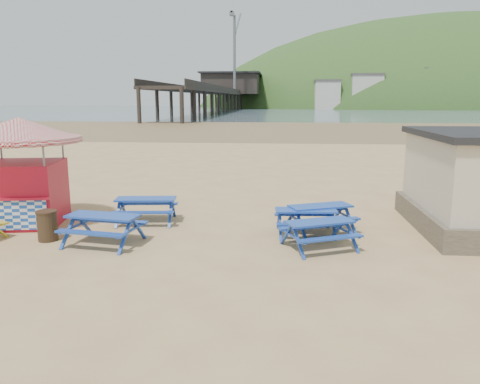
{
  "coord_description": "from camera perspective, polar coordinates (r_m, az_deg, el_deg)",
  "views": [
    {
      "loc": [
        2.41,
        -14.09,
        4.13
      ],
      "look_at": [
        1.06,
        1.5,
        1.0
      ],
      "focal_mm": 35.0,
      "sensor_mm": 36.0,
      "label": 1
    }
  ],
  "objects": [
    {
      "name": "picnic_table_blue_d",
      "position": [
        14.06,
        -16.29,
        -4.4
      ],
      "size": [
        2.3,
        1.97,
        0.86
      ],
      "rotation": [
        0.0,
        0.0,
        -0.17
      ],
      "color": "navy",
      "rests_on": "ground"
    },
    {
      "name": "picnic_table_blue_e",
      "position": [
        13.3,
        9.63,
        -5.15
      ],
      "size": [
        2.35,
        2.16,
        0.79
      ],
      "rotation": [
        0.0,
        0.0,
        0.42
      ],
      "color": "navy",
      "rests_on": "ground"
    },
    {
      "name": "pier",
      "position": [
        193.41,
        -1.15,
        11.69
      ],
      "size": [
        24.0,
        220.0,
        39.29
      ],
      "color": "black",
      "rests_on": "ground"
    },
    {
      "name": "headland_town",
      "position": [
        259.41,
        24.86,
        7.16
      ],
      "size": [
        264.0,
        144.0,
        108.0
      ],
      "color": "#2D4C1E",
      "rests_on": "ground"
    },
    {
      "name": "litter_bin",
      "position": [
        14.94,
        -22.43,
        -3.79
      ],
      "size": [
        0.61,
        0.61,
        0.9
      ],
      "color": "#3B301A",
      "rests_on": "ground"
    },
    {
      "name": "wet_sand",
      "position": [
        69.26,
        2.95,
        7.87
      ],
      "size": [
        400.0,
        400.0,
        0.0
      ],
      "primitive_type": "plane",
      "color": "brown",
      "rests_on": "ground"
    },
    {
      "name": "picnic_table_blue_a",
      "position": [
        16.17,
        -11.37,
        -2.18
      ],
      "size": [
        2.16,
        1.81,
        0.84
      ],
      "rotation": [
        0.0,
        0.0,
        0.11
      ],
      "color": "navy",
      "rests_on": "ground"
    },
    {
      "name": "ice_cream_kiosk",
      "position": [
        16.95,
        -25.1,
        3.82
      ],
      "size": [
        4.59,
        4.59,
        3.55
      ],
      "rotation": [
        0.0,
        0.0,
        0.17
      ],
      "color": "#B31028",
      "rests_on": "ground"
    },
    {
      "name": "ground",
      "position": [
        14.88,
        -4.6,
        -4.84
      ],
      "size": [
        400.0,
        400.0,
        0.0
      ],
      "primitive_type": "plane",
      "color": "tan",
      "rests_on": "ground"
    },
    {
      "name": "sea",
      "position": [
        184.16,
        4.24,
        9.98
      ],
      "size": [
        400.0,
        400.0,
        0.0
      ],
      "primitive_type": "plane",
      "color": "#435460",
      "rests_on": "ground"
    },
    {
      "name": "picnic_table_blue_c",
      "position": [
        15.07,
        9.73,
        -3.13
      ],
      "size": [
        2.43,
        2.22,
        0.83
      ],
      "rotation": [
        0.0,
        0.0,
        0.39
      ],
      "color": "navy",
      "rests_on": "ground"
    },
    {
      "name": "picnic_table_blue_f",
      "position": [
        14.63,
        8.0,
        -3.6
      ],
      "size": [
        1.96,
        1.62,
        0.78
      ],
      "rotation": [
        0.0,
        0.0,
        0.06
      ],
      "color": "navy",
      "rests_on": "ground"
    }
  ]
}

